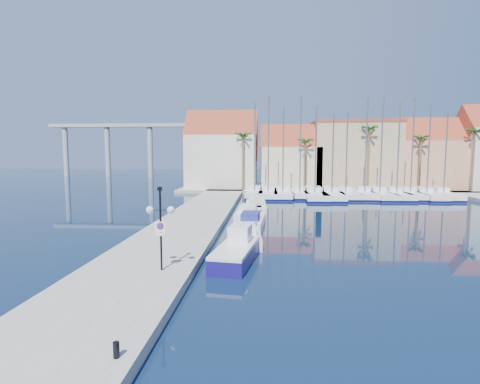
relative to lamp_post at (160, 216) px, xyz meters
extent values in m
plane|color=#081D32|center=(7.59, 0.46, -3.35)|extent=(260.00, 260.00, 0.00)
cube|color=gray|center=(-1.41, 13.96, -3.10)|extent=(6.00, 77.00, 0.50)
cube|color=gray|center=(17.59, 48.46, -3.10)|extent=(54.00, 16.00, 0.50)
cylinder|color=black|center=(0.00, 0.01, -0.68)|extent=(0.11, 0.11, 4.34)
cylinder|color=black|center=(-0.27, 0.00, 0.30)|extent=(0.54, 0.06, 0.05)
cylinder|color=black|center=(0.27, 0.01, 0.30)|extent=(0.54, 0.06, 0.05)
sphere|color=white|center=(-0.54, 0.00, 0.30)|extent=(0.39, 0.39, 0.39)
sphere|color=white|center=(0.54, 0.01, 0.30)|extent=(0.39, 0.39, 0.39)
cube|color=black|center=(0.00, 0.01, 1.38)|extent=(0.24, 0.13, 0.17)
cube|color=white|center=(0.00, -0.06, -0.57)|extent=(0.54, 0.04, 0.54)
cylinder|color=red|center=(0.00, -0.09, -0.52)|extent=(0.37, 0.02, 0.37)
cylinder|color=#1933A5|center=(0.00, -0.10, -0.52)|extent=(0.26, 0.02, 0.26)
cube|color=white|center=(0.00, -0.06, -0.95)|extent=(0.43, 0.04, 0.15)
cylinder|color=black|center=(0.99, -8.30, -2.61)|extent=(0.19, 0.19, 0.49)
cube|color=navy|center=(3.61, 3.22, -2.92)|extent=(2.74, 6.02, 0.87)
cube|color=white|center=(3.61, 3.22, -2.38)|extent=(2.74, 6.02, 0.19)
cube|color=white|center=(3.77, 4.37, -1.85)|extent=(1.46, 1.71, 1.06)
cube|color=white|center=(3.87, 8.70, -2.95)|extent=(2.60, 6.49, 0.80)
cube|color=white|center=(3.93, 8.07, -2.25)|extent=(1.62, 2.34, 0.60)
cube|color=white|center=(4.08, 14.23, -2.95)|extent=(2.51, 6.78, 0.80)
cube|color=navy|center=(4.04, 13.56, -2.25)|extent=(1.62, 2.41, 0.60)
cube|color=white|center=(3.65, 19.04, -2.95)|extent=(2.61, 7.22, 0.80)
cube|color=white|center=(3.62, 18.33, -2.25)|extent=(1.71, 2.56, 0.60)
cube|color=white|center=(4.20, 24.14, -2.95)|extent=(2.50, 7.10, 0.80)
cube|color=white|center=(4.22, 23.44, -2.25)|extent=(1.66, 2.51, 0.60)
cube|color=white|center=(3.67, 36.98, -2.85)|extent=(2.46, 9.44, 1.00)
cube|color=#0C0D3F|center=(3.67, 36.98, -3.17)|extent=(2.52, 9.50, 0.28)
cube|color=white|center=(3.67, 37.93, -2.05)|extent=(1.72, 2.83, 0.60)
cylinder|color=slate|center=(3.67, 36.51, 4.05)|extent=(0.20, 0.20, 12.80)
cube|color=white|center=(5.67, 36.72, -2.85)|extent=(2.85, 10.41, 1.00)
cube|color=#0C0D3F|center=(5.67, 36.72, -3.17)|extent=(2.91, 10.47, 0.28)
cube|color=white|center=(5.69, 37.76, -2.05)|extent=(1.93, 3.14, 0.60)
cylinder|color=slate|center=(5.66, 36.20, 4.49)|extent=(0.20, 0.20, 13.69)
cube|color=white|center=(7.79, 36.45, -2.85)|extent=(2.68, 9.81, 1.00)
cube|color=#0C0D3F|center=(7.79, 36.45, -3.17)|extent=(2.74, 9.87, 0.28)
cube|color=white|center=(7.80, 37.43, -2.05)|extent=(1.82, 2.96, 0.60)
cylinder|color=slate|center=(7.78, 35.96, 3.67)|extent=(0.20, 0.20, 12.04)
cube|color=white|center=(10.26, 36.56, -2.85)|extent=(2.26, 8.16, 1.00)
cube|color=#0C0D3F|center=(10.26, 36.56, -3.17)|extent=(2.32, 8.23, 0.28)
cube|color=white|center=(10.25, 37.38, -2.05)|extent=(1.52, 2.46, 0.60)
cylinder|color=slate|center=(10.27, 36.16, 4.42)|extent=(0.20, 0.20, 13.54)
cube|color=white|center=(12.31, 35.64, -2.85)|extent=(3.16, 11.85, 1.00)
cube|color=#0C0D3F|center=(12.31, 35.64, -3.17)|extent=(3.22, 11.91, 0.28)
cube|color=white|center=(12.32, 36.82, -2.05)|extent=(2.18, 3.56, 0.60)
cylinder|color=slate|center=(12.31, 35.05, 3.66)|extent=(0.20, 0.20, 12.03)
cube|color=white|center=(14.80, 35.99, -2.85)|extent=(4.01, 12.12, 1.00)
cube|color=#0C0D3F|center=(14.80, 35.99, -3.17)|extent=(4.07, 12.19, 0.28)
cube|color=white|center=(14.89, 37.17, -2.05)|extent=(2.44, 3.73, 0.60)
cylinder|color=slate|center=(14.75, 35.39, 3.04)|extent=(0.20, 0.20, 10.79)
cube|color=white|center=(16.82, 36.68, -2.85)|extent=(3.08, 10.20, 1.00)
cube|color=#0C0D3F|center=(16.82, 36.68, -3.17)|extent=(3.14, 10.26, 0.28)
cube|color=white|center=(16.77, 37.69, -2.05)|extent=(1.97, 3.11, 0.60)
cylinder|color=slate|center=(16.84, 36.18, 3.33)|extent=(0.20, 0.20, 11.36)
cube|color=white|center=(19.54, 36.44, -2.85)|extent=(3.11, 9.65, 1.00)
cube|color=#0C0D3F|center=(19.54, 36.44, -3.17)|extent=(3.17, 9.71, 0.28)
cube|color=white|center=(19.61, 37.39, -2.05)|extent=(1.92, 2.96, 0.60)
cylinder|color=slate|center=(19.51, 35.97, 4.28)|extent=(0.20, 0.20, 13.26)
cube|color=white|center=(21.52, 36.19, -2.85)|extent=(3.15, 10.19, 1.00)
cube|color=#0C0D3F|center=(21.52, 36.19, -3.17)|extent=(3.22, 10.25, 0.28)
cube|color=white|center=(21.47, 37.20, -2.05)|extent=(1.99, 3.11, 0.60)
cylinder|color=slate|center=(21.55, 35.69, 4.35)|extent=(0.20, 0.20, 13.41)
cube|color=white|center=(23.93, 36.32, -2.85)|extent=(2.72, 10.13, 1.00)
cube|color=#0C0D3F|center=(23.93, 36.32, -3.17)|extent=(2.78, 10.19, 0.28)
cube|color=white|center=(23.94, 37.33, -2.05)|extent=(1.87, 3.05, 0.60)
cylinder|color=slate|center=(23.92, 35.81, 3.95)|extent=(0.20, 0.20, 12.60)
cube|color=white|center=(26.10, 36.92, -2.85)|extent=(3.28, 9.93, 1.00)
cube|color=#0C0D3F|center=(26.10, 36.92, -3.17)|extent=(3.35, 10.00, 0.28)
cube|color=white|center=(26.18, 37.89, -2.05)|extent=(2.00, 3.06, 0.60)
cylinder|color=slate|center=(26.07, 36.43, 4.30)|extent=(0.20, 0.20, 13.30)
cube|color=white|center=(28.06, 36.28, -2.85)|extent=(2.62, 10.00, 1.00)
cube|color=#0C0D3F|center=(28.06, 36.28, -3.17)|extent=(2.68, 10.06, 0.28)
cube|color=white|center=(28.06, 37.28, -2.05)|extent=(1.83, 3.00, 0.60)
cylinder|color=slate|center=(28.06, 35.79, 3.71)|extent=(0.20, 0.20, 12.13)
cube|color=white|center=(30.43, 36.35, -2.85)|extent=(2.65, 9.35, 1.00)
cube|color=#0C0D3F|center=(30.43, 36.35, -3.17)|extent=(2.71, 9.41, 0.28)
cube|color=white|center=(30.45, 37.28, -2.05)|extent=(1.76, 2.83, 0.60)
cylinder|color=slate|center=(30.42, 35.89, 3.25)|extent=(0.20, 0.20, 11.20)
cube|color=beige|center=(-2.41, 47.46, 1.65)|extent=(12.00, 9.00, 9.00)
cube|color=maroon|center=(-2.41, 47.46, 6.15)|extent=(12.30, 9.00, 9.00)
cube|color=beige|center=(9.59, 47.46, 0.65)|extent=(10.00, 8.00, 7.00)
cube|color=maroon|center=(9.59, 47.46, 4.15)|extent=(10.30, 8.00, 8.00)
cube|color=tan|center=(20.59, 48.46, 2.65)|extent=(14.00, 10.00, 11.00)
cube|color=maroon|center=(20.59, 48.46, 8.40)|extent=(14.20, 10.20, 0.50)
cube|color=tan|center=(32.59, 47.46, 1.15)|extent=(10.00, 8.00, 8.00)
cube|color=maroon|center=(32.59, 47.46, 5.15)|extent=(10.30, 8.00, 8.00)
cylinder|color=brown|center=(1.59, 42.46, 1.65)|extent=(0.36, 0.36, 9.00)
sphere|color=#234E16|center=(1.59, 42.46, 6.00)|extent=(2.60, 2.60, 2.60)
cylinder|color=brown|center=(11.59, 42.46, 1.15)|extent=(0.36, 0.36, 8.00)
sphere|color=#234E16|center=(11.59, 42.46, 5.00)|extent=(2.60, 2.60, 2.60)
cylinder|color=brown|center=(21.59, 42.46, 2.15)|extent=(0.36, 0.36, 10.00)
sphere|color=#234E16|center=(21.59, 42.46, 7.00)|extent=(2.60, 2.60, 2.60)
cylinder|color=brown|center=(29.59, 42.46, 1.40)|extent=(0.36, 0.36, 8.50)
sphere|color=#234E16|center=(29.59, 42.46, 5.50)|extent=(2.60, 2.60, 2.60)
cylinder|color=brown|center=(37.59, 42.46, 1.90)|extent=(0.36, 0.36, 9.50)
sphere|color=#234E16|center=(37.59, 42.46, 6.50)|extent=(2.60, 2.60, 2.60)
cube|color=#9E9E99|center=(-30.41, 82.46, 10.65)|extent=(48.00, 2.20, 0.90)
cylinder|color=#9E9E99|center=(-50.41, 82.46, 3.65)|extent=(1.40, 1.40, 14.00)
cylinder|color=#9E9E99|center=(-38.41, 82.46, 3.65)|extent=(1.40, 1.40, 14.00)
cylinder|color=#9E9E99|center=(-26.41, 82.46, 3.65)|extent=(1.40, 1.40, 14.00)
cylinder|color=#9E9E99|center=(-14.41, 82.46, 3.65)|extent=(1.40, 1.40, 14.00)
camera|label=1|loc=(5.39, -18.53, 3.20)|focal=28.00mm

